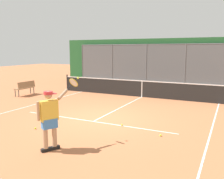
# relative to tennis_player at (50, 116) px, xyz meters

# --- Properties ---
(ground_plane) EXTENTS (60.00, 60.00, 0.00)m
(ground_plane) POSITION_rel_tennis_player_xyz_m (0.35, -3.35, -0.95)
(ground_plane) COLOR #B76B42
(court_line_markings) EXTENTS (8.29, 10.06, 0.01)m
(court_line_markings) POSITION_rel_tennis_player_xyz_m (0.35, -2.53, -0.94)
(court_line_markings) COLOR white
(court_line_markings) RESTS_ON ground
(fence_backdrop) EXTENTS (17.85, 1.37, 3.58)m
(fence_backdrop) POSITION_rel_tennis_player_xyz_m (0.35, -14.14, 0.83)
(fence_backdrop) COLOR #565B60
(fence_backdrop) RESTS_ON ground
(tennis_net) EXTENTS (10.65, 0.09, 1.07)m
(tennis_net) POSITION_rel_tennis_player_xyz_m (0.35, -8.35, -0.45)
(tennis_net) COLOR #2D2D2D
(tennis_net) RESTS_ON ground
(tennis_player) EXTENTS (0.59, 1.33, 1.92)m
(tennis_player) POSITION_rel_tennis_player_xyz_m (0.00, 0.00, 0.00)
(tennis_player) COLOR black
(tennis_player) RESTS_ON ground
(tennis_ball_by_sideline) EXTENTS (0.07, 0.07, 0.07)m
(tennis_ball_by_sideline) POSITION_rel_tennis_player_xyz_m (1.67, -1.16, -0.91)
(tennis_ball_by_sideline) COLOR #CCDB33
(tennis_ball_by_sideline) RESTS_ON ground
(tennis_ball_mid_court) EXTENTS (0.07, 0.07, 0.07)m
(tennis_ball_mid_court) POSITION_rel_tennis_player_xyz_m (-2.38, -2.37, -0.91)
(tennis_ball_mid_court) COLOR #CCDB33
(tennis_ball_mid_court) RESTS_ON ground
(tennis_ball_near_baseline) EXTENTS (0.07, 0.07, 0.07)m
(tennis_ball_near_baseline) POSITION_rel_tennis_player_xyz_m (-0.84, -2.82, -0.91)
(tennis_ball_near_baseline) COLOR #C1D138
(tennis_ball_near_baseline) RESTS_ON ground
(courtside_bench) EXTENTS (0.40, 1.30, 0.84)m
(courtside_bench) POSITION_rel_tennis_player_xyz_m (6.79, -5.76, -0.43)
(courtside_bench) COLOR #93704C
(courtside_bench) RESTS_ON ground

